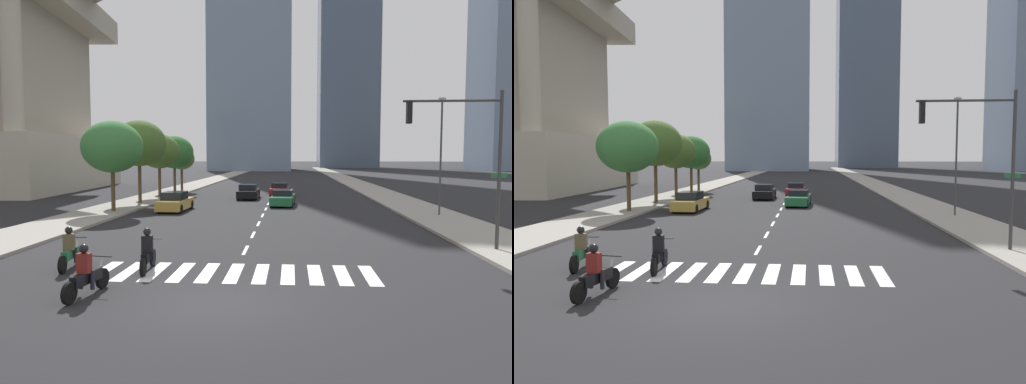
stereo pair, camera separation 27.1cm
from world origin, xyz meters
TOP-DOWN VIEW (x-y plane):
  - ground_plane at (0.00, 0.00)m, footprint 800.00×800.00m
  - sidewalk_east at (11.15, 30.00)m, footprint 4.00×260.00m
  - sidewalk_west at (-11.15, 30.00)m, footprint 4.00×260.00m
  - crosswalk_near at (0.00, 3.49)m, footprint 9.45×2.79m
  - lane_divider_center at (0.00, 31.49)m, footprint 0.14×50.00m
  - motorcycle_lead at (-5.78, 3.73)m, footprint 0.70×2.20m
  - motorcycle_trailing at (-3.81, 0.52)m, footprint 0.71×2.24m
  - motorcycle_third at (-2.98, 3.61)m, footprint 0.70×2.23m
  - sedan_gold_0 at (-6.43, 21.67)m, footprint 1.88×4.52m
  - sedan_green_1 at (1.24, 26.24)m, footprint 2.02×4.83m
  - sedan_red_2 at (0.71, 36.78)m, footprint 1.99×4.43m
  - sedan_black_3 at (-2.06, 32.12)m, footprint 1.87×4.63m
  - traffic_signal_near at (8.89, 7.72)m, footprint 4.16×0.28m
  - street_lamp_east at (11.45, 19.42)m, footprint 0.50×0.24m
  - street_tree_nearest at (-10.35, 19.97)m, footprint 4.17×4.17m
  - street_tree_second at (-10.35, 25.86)m, footprint 4.33×4.33m
  - street_tree_third at (-10.35, 31.77)m, footprint 3.76×3.76m
  - street_tree_fourth at (-10.35, 37.60)m, footprint 3.98×3.98m
  - street_tree_fifth at (-10.35, 40.91)m, footprint 2.89×2.89m

SIDE VIEW (x-z plane):
  - ground_plane at x=0.00m, z-range 0.00..0.00m
  - lane_divider_center at x=0.00m, z-range 0.00..0.01m
  - crosswalk_near at x=0.00m, z-range 0.00..0.01m
  - sidewalk_east at x=11.15m, z-range 0.00..0.15m
  - sidewalk_west at x=-11.15m, z-range 0.00..0.15m
  - sedan_red_2 at x=0.71m, z-range -0.05..1.19m
  - motorcycle_trailing at x=-3.81m, z-range -0.16..1.33m
  - motorcycle_third at x=-2.98m, z-range -0.16..1.33m
  - motorcycle_lead at x=-5.78m, z-range -0.16..1.33m
  - sedan_green_1 at x=1.24m, z-range -0.04..1.21m
  - sedan_black_3 at x=-2.06m, z-range -0.06..1.30m
  - sedan_gold_0 at x=-6.43m, z-range -0.06..1.34m
  - street_tree_fifth at x=-10.35m, z-range 1.29..6.06m
  - street_tree_fourth at x=-10.35m, z-range 1.40..7.32m
  - street_tree_third at x=-10.35m, z-range 1.47..7.32m
  - traffic_signal_near at x=8.89m, z-range 1.28..7.66m
  - street_lamp_east at x=11.45m, z-range 0.75..8.29m
  - street_tree_nearest at x=-10.35m, z-range 1.47..7.67m
  - street_tree_second at x=-10.35m, z-range 1.63..8.30m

